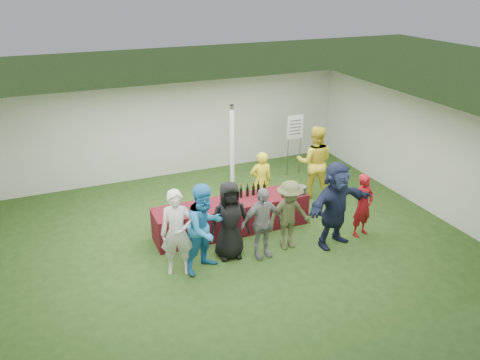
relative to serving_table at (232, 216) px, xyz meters
name	(u,v)px	position (x,y,z in m)	size (l,w,h in m)	color
ground	(232,235)	(-0.08, -0.18, -0.38)	(60.00, 60.00, 0.00)	#284719
tent	(232,159)	(0.42, 1.02, 0.98)	(10.00, 10.00, 10.00)	white
serving_table	(232,216)	(0.00, 0.00, 0.00)	(3.60, 0.80, 0.75)	#551320
wine_bottles	(253,190)	(0.58, 0.13, 0.50)	(0.66, 0.12, 0.32)	black
wine_glasses	(217,206)	(-0.46, -0.26, 0.49)	(2.84, 0.14, 0.16)	silver
water_bottle	(230,196)	(-0.01, 0.08, 0.48)	(0.07, 0.07, 0.23)	silver
bar_towel	(290,189)	(1.53, 0.05, 0.39)	(0.25, 0.18, 0.03)	white
dump_bucket	(301,190)	(1.65, -0.22, 0.46)	(0.27, 0.27, 0.18)	slate
wine_list_sign	(295,132)	(2.94, 2.45, 0.94)	(0.50, 0.03, 1.80)	slate
staff_pourer	(261,181)	(1.08, 0.75, 0.39)	(0.56, 0.37, 1.53)	yellow
staff_back	(315,162)	(2.69, 0.91, 0.60)	(0.95, 0.74, 1.95)	gold
customer_0	(177,233)	(-1.59, -1.12, 0.52)	(0.65, 0.43, 1.78)	silver
customer_1	(205,228)	(-1.04, -1.21, 0.55)	(0.90, 0.70, 1.86)	#2580C3
customer_2	(230,220)	(-0.44, -0.97, 0.47)	(0.83, 0.54, 1.70)	black
customer_3	(262,223)	(0.17, -1.22, 0.41)	(0.92, 0.38, 1.57)	gray
customer_4	(289,215)	(0.85, -1.14, 0.41)	(1.01, 0.58, 1.57)	#4C522E
customer_5	(336,205)	(1.83, -1.39, 0.59)	(1.79, 0.57, 1.93)	#19213A
customer_6	(363,205)	(2.65, -1.30, 0.37)	(0.54, 0.35, 1.48)	maroon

